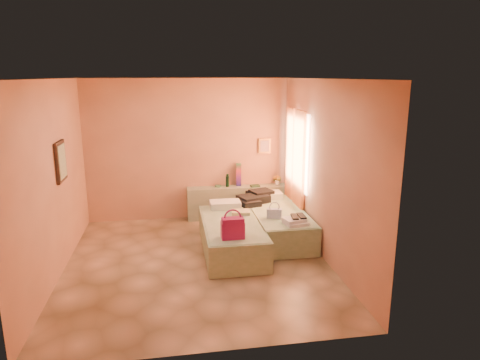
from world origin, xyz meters
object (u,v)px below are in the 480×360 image
at_px(magenta_handbag, 233,228).
at_px(blue_handbag, 274,213).
at_px(bed_right, 277,224).
at_px(water_bottle, 227,181).
at_px(bed_left, 232,236).
at_px(flower_vase, 277,179).
at_px(green_book, 255,186).
at_px(towel_stack, 296,221).
at_px(headboard_ledge, 238,202).

height_order(magenta_handbag, blue_handbag, magenta_handbag).
relative_size(bed_right, water_bottle, 7.99).
xyz_separation_m(bed_left, magenta_handbag, (-0.09, -0.71, 0.41)).
relative_size(flower_vase, blue_handbag, 0.92).
distance_m(green_book, towel_stack, 1.95).
bearing_deg(blue_handbag, flower_vase, 93.15).
xyz_separation_m(headboard_ledge, magenta_handbag, (-0.46, -2.41, 0.33)).
relative_size(bed_left, water_bottle, 7.99).
distance_m(flower_vase, towel_stack, 2.04).
xyz_separation_m(bed_right, flower_vase, (0.31, 1.25, 0.51)).
xyz_separation_m(green_book, blue_handbag, (0.02, -1.55, -0.09)).
relative_size(bed_right, blue_handbag, 8.04).
distance_m(bed_right, green_book, 1.24).
distance_m(water_bottle, towel_stack, 2.19).
height_order(bed_right, towel_stack, towel_stack).
bearing_deg(towel_stack, bed_left, 164.12).
bearing_deg(magenta_handbag, bed_left, 82.18).
bearing_deg(magenta_handbag, blue_handbag, 42.89).
bearing_deg(headboard_ledge, blue_handbag, -77.16).
relative_size(bed_right, green_book, 11.08).
bearing_deg(bed_left, water_bottle, 84.61).
bearing_deg(towel_stack, flower_vase, 84.31).
distance_m(bed_right, blue_handbag, 0.54).
relative_size(headboard_ledge, flower_vase, 9.00).
bearing_deg(water_bottle, towel_stack, -67.43).
bearing_deg(flower_vase, towel_stack, -95.69).
distance_m(headboard_ledge, green_book, 0.49).
relative_size(bed_right, towel_stack, 5.71).
bearing_deg(flower_vase, magenta_handbag, -117.92).
distance_m(headboard_ledge, towel_stack, 2.10).
bearing_deg(flower_vase, blue_handbag, -105.73).
bearing_deg(water_bottle, bed_left, -95.64).
relative_size(green_book, blue_handbag, 0.73).
bearing_deg(magenta_handbag, headboard_ledge, 78.29).
relative_size(bed_left, green_book, 11.08).
xyz_separation_m(headboard_ledge, blue_handbag, (0.37, -1.62, 0.25)).
bearing_deg(flower_vase, water_bottle, -179.67).
relative_size(bed_left, towel_stack, 5.71).
bearing_deg(bed_left, green_book, 66.43).
bearing_deg(blue_handbag, water_bottle, 128.13).
distance_m(green_book, flower_vase, 0.50).
distance_m(bed_right, flower_vase, 1.39).
distance_m(flower_vase, blue_handbag, 1.72).
height_order(water_bottle, towel_stack, water_bottle).
distance_m(bed_left, green_book, 1.83).
bearing_deg(blue_handbag, bed_left, -154.68).
distance_m(green_book, blue_handbag, 1.55).
distance_m(bed_left, bed_right, 1.02).
relative_size(bed_left, magenta_handbag, 5.88).
bearing_deg(green_book, flower_vase, 6.22).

